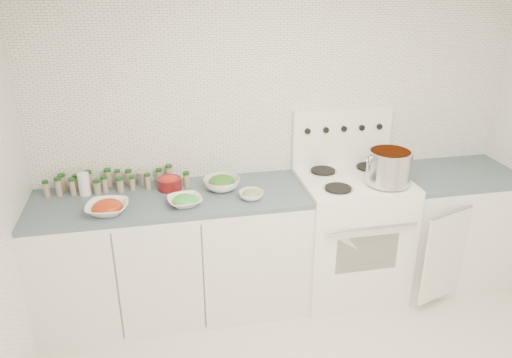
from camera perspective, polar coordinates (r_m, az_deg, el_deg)
name	(u,v)px	position (r m, az deg, el deg)	size (l,w,h in m)	color
room_walls	(363,159)	(2.22, 12.18, 2.25)	(3.54, 3.04, 2.52)	white
counter_left	(174,254)	(3.61, -9.34, -8.51)	(1.85, 0.62, 0.90)	white
stove	(349,231)	(3.83, 10.59, -5.84)	(0.76, 0.70, 1.36)	white
counter_right	(447,226)	(4.21, 21.04, -5.00)	(0.89, 0.76, 0.90)	white
stock_pot	(389,166)	(3.53, 14.96, 1.49)	(0.32, 0.30, 0.23)	silver
bowl_tomato	(107,207)	(3.26, -16.63, -3.13)	(0.29, 0.29, 0.09)	white
bowl_snowpea	(185,201)	(3.26, -8.15, -2.47)	(0.25, 0.25, 0.07)	white
bowl_broccoli	(222,183)	(3.46, -3.93, -0.45)	(0.33, 0.33, 0.10)	white
bowl_zucchini	(251,194)	(3.31, -0.55, -1.78)	(0.21, 0.21, 0.07)	white
bowl_pepper	(170,183)	(3.50, -9.83, -0.41)	(0.16, 0.16, 0.10)	#5F1013
salt_canister	(84,184)	(3.55, -19.04, -0.57)	(0.08, 0.08, 0.15)	white
tin_can	(143,178)	(3.60, -12.78, 0.10)	(0.08, 0.08, 0.10)	#AEA293
spice_cluster	(110,181)	(3.58, -16.35, -0.25)	(0.97, 0.16, 0.14)	gray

